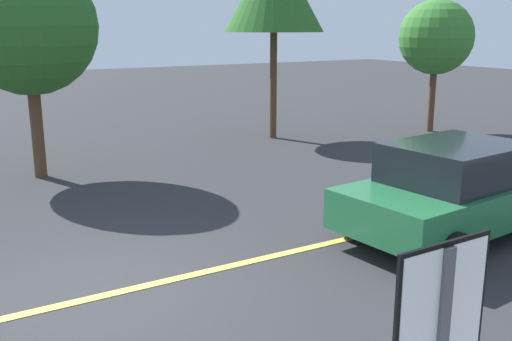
{
  "coord_description": "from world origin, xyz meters",
  "views": [
    {
      "loc": [
        -1.83,
        -6.96,
        3.38
      ],
      "look_at": [
        2.13,
        -0.37,
        1.48
      ],
      "focal_mm": 41.34,
      "sensor_mm": 36.0,
      "label": 1
    }
  ],
  "objects": [
    {
      "name": "ground_plane",
      "position": [
        0.0,
        0.0,
        0.0
      ],
      "size": [
        80.0,
        80.0,
        0.0
      ],
      "primitive_type": "plane",
      "color": "#2D2D30"
    },
    {
      "name": "tree_centre_verge",
      "position": [
        0.68,
        6.8,
        3.35
      ],
      "size": [
        2.98,
        2.98,
        4.86
      ],
      "color": "#513823",
      "rests_on": "ground_plane"
    },
    {
      "name": "lane_marking_centre",
      "position": [
        3.0,
        0.0,
        0.01
      ],
      "size": [
        28.0,
        0.16,
        0.01
      ],
      "primitive_type": "cube",
      "color": "#E0D14C"
    },
    {
      "name": "car_green_mid_road",
      "position": [
        5.73,
        -0.79,
        0.8
      ],
      "size": [
        4.51,
        2.42,
        1.57
      ],
      "color": "#236B3D",
      "rests_on": "ground_plane"
    },
    {
      "name": "tree_left_verge",
      "position": [
        12.89,
        6.46,
        3.0
      ],
      "size": [
        2.35,
        2.35,
        4.2
      ],
      "color": "#513823",
      "rests_on": "ground_plane"
    }
  ]
}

